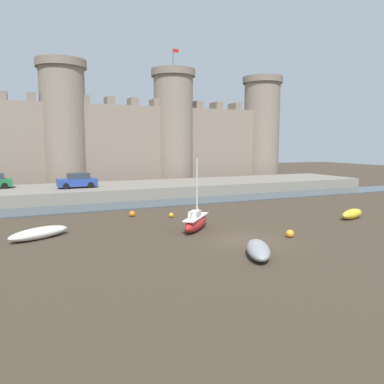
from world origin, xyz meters
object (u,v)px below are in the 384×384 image
rowboat_foreground_left (352,214)px  car_quay_west (78,181)px  rowboat_near_channel_left (258,249)px  sailboat_midflat_centre (196,222)px  mooring_buoy_near_channel (290,234)px  rowboat_midflat_right (39,233)px  mooring_buoy_mid_mud (171,215)px  mooring_buoy_near_shore (132,214)px

rowboat_foreground_left → car_quay_west: size_ratio=0.73×
rowboat_near_channel_left → car_quay_west: bearing=103.9°
sailboat_midflat_centre → rowboat_foreground_left: bearing=-5.7°
sailboat_midflat_centre → mooring_buoy_near_channel: (4.72, -4.30, -0.33)m
sailboat_midflat_centre → car_quay_west: 19.31m
rowboat_foreground_left → rowboat_near_channel_left: rowboat_foreground_left is taller
sailboat_midflat_centre → mooring_buoy_near_channel: bearing=-42.3°
rowboat_midflat_right → car_quay_west: (4.34, 16.50, 1.70)m
mooring_buoy_near_channel → sailboat_midflat_centre: bearing=137.7°
rowboat_near_channel_left → mooring_buoy_mid_mud: rowboat_near_channel_left is taller
rowboat_midflat_right → mooring_buoy_near_channel: rowboat_midflat_right is taller
sailboat_midflat_centre → rowboat_foreground_left: (13.24, -1.33, -0.18)m
rowboat_midflat_right → mooring_buoy_near_channel: 16.07m
rowboat_midflat_right → sailboat_midflat_centre: bearing=-10.4°
sailboat_midflat_centre → rowboat_midflat_right: sailboat_midflat_centre is taller
rowboat_near_channel_left → mooring_buoy_near_shore: (-3.36, 13.59, -0.15)m
mooring_buoy_near_shore → mooring_buoy_near_channel: 13.27m
rowboat_midflat_right → rowboat_near_channel_left: bearing=-39.8°
sailboat_midflat_centre → rowboat_near_channel_left: (0.52, -6.99, -0.19)m
rowboat_midflat_right → car_quay_west: size_ratio=0.98×
rowboat_midflat_right → rowboat_foreground_left: rowboat_foreground_left is taller
mooring_buoy_near_shore → mooring_buoy_mid_mud: (2.85, -1.63, -0.05)m
sailboat_midflat_centre → mooring_buoy_near_shore: bearing=113.4°
mooring_buoy_near_shore → sailboat_midflat_centre: bearing=-66.6°
sailboat_midflat_centre → rowboat_midflat_right: (-10.12, 1.87, -0.21)m
rowboat_near_channel_left → mooring_buoy_near_channel: rowboat_near_channel_left is taller
mooring_buoy_near_channel → car_quay_west: size_ratio=0.12×
rowboat_midflat_right → mooring_buoy_near_channel: bearing=-22.6°
car_quay_west → mooring_buoy_near_channel: bearing=-65.1°
mooring_buoy_near_channel → mooring_buoy_mid_mud: 10.40m
rowboat_midflat_right → mooring_buoy_near_channel: size_ratio=7.95×
rowboat_foreground_left → mooring_buoy_mid_mud: 14.65m
mooring_buoy_near_shore → mooring_buoy_mid_mud: mooring_buoy_near_shore is taller
rowboat_near_channel_left → mooring_buoy_near_shore: bearing=103.9°
rowboat_midflat_right → rowboat_foreground_left: size_ratio=1.34×
rowboat_near_channel_left → car_quay_west: (-6.29, 25.35, 1.68)m
rowboat_midflat_right → rowboat_foreground_left: bearing=-7.8°
sailboat_midflat_centre → mooring_buoy_mid_mud: 4.98m
rowboat_midflat_right → mooring_buoy_near_shore: rowboat_midflat_right is taller
rowboat_foreground_left → rowboat_near_channel_left: bearing=-156.0°
rowboat_near_channel_left → mooring_buoy_near_shore: 14.00m
rowboat_midflat_right → mooring_buoy_near_shore: (7.27, 4.73, -0.13)m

